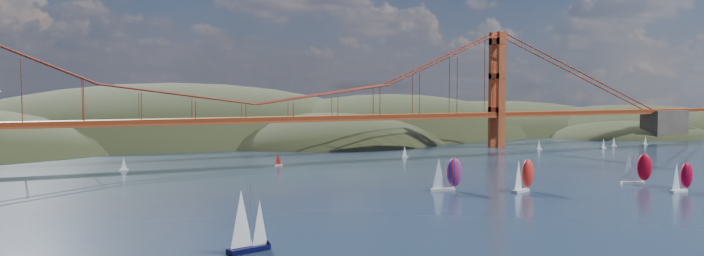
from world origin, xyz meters
The scene contains 14 objects.
headlands centered at (44.95, 278.29, -12.46)m, with size 725.00×225.00×96.00m.
bridge centered at (-1.75, 180.00, 32.23)m, with size 552.00×12.00×55.00m.
sloop_navy centered at (-49.44, 29.09, 5.48)m, with size 8.38×5.74×12.43m.
racer_0 centered at (39.80, 63.35, 4.79)m, with size 9.07×5.58×10.14m.
racer_1 centered at (78.86, 44.08, 4.38)m, with size 8.06×3.29×9.27m.
racer_2 centered at (80.27, 60.83, 4.90)m, with size 9.22×6.77×10.37m.
racer_rwb centered at (21.59, 73.97, 4.93)m, with size 9.29×4.82×10.43m.
distant_boat_3 centered at (-53.71, 161.02, 2.41)m, with size 3.00×2.00×4.70m.
distant_boat_4 centered at (129.02, 160.06, 2.41)m, with size 3.00×2.00×4.70m.
distant_boat_5 centered at (160.97, 152.37, 2.41)m, with size 3.00×2.00×4.70m.
distant_boat_6 centered at (174.85, 159.31, 2.41)m, with size 3.00×2.00×4.70m.
distant_boat_7 centered at (195.58, 158.66, 2.41)m, with size 3.00×2.00×4.70m.
distant_boat_8 centered at (56.88, 158.50, 2.41)m, with size 3.00×2.00×4.70m.
distant_boat_9 centered at (-0.56, 151.68, 2.41)m, with size 3.00×2.00×4.70m.
Camera 1 is at (-84.03, -86.17, 29.12)m, focal length 35.00 mm.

